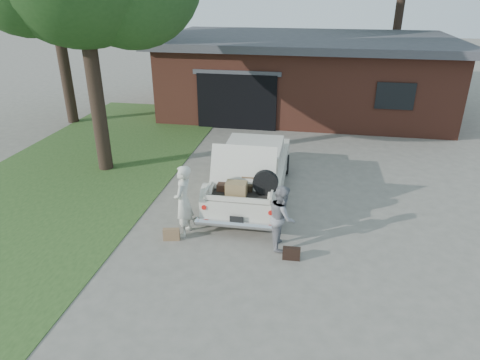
# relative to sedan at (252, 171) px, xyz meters

# --- Properties ---
(ground) EXTENTS (90.00, 90.00, 0.00)m
(ground) POSITION_rel_sedan_xyz_m (-0.05, -2.09, -0.70)
(ground) COLOR gray
(ground) RESTS_ON ground
(grass_strip) EXTENTS (6.00, 16.00, 0.02)m
(grass_strip) POSITION_rel_sedan_xyz_m (-5.55, 0.91, -0.69)
(grass_strip) COLOR #2D4C1E
(grass_strip) RESTS_ON ground
(house) EXTENTS (12.80, 7.80, 3.30)m
(house) POSITION_rel_sedan_xyz_m (0.93, 9.39, 0.97)
(house) COLOR brown
(house) RESTS_ON ground
(sedan) EXTENTS (1.94, 4.82, 1.90)m
(sedan) POSITION_rel_sedan_xyz_m (0.00, 0.00, 0.00)
(sedan) COLOR beige
(sedan) RESTS_ON ground
(woman_left) EXTENTS (0.43, 0.64, 1.73)m
(woman_left) POSITION_rel_sedan_xyz_m (-1.20, -2.35, 0.16)
(woman_left) COLOR beige
(woman_left) RESTS_ON ground
(woman_right) EXTENTS (0.69, 0.81, 1.48)m
(woman_right) POSITION_rel_sedan_xyz_m (1.06, -2.45, 0.03)
(woman_right) COLOR gray
(woman_right) RESTS_ON ground
(suitcase_left) EXTENTS (0.39, 0.20, 0.29)m
(suitcase_left) POSITION_rel_sedan_xyz_m (-1.43, -2.67, -0.56)
(suitcase_left) COLOR #96704C
(suitcase_left) RESTS_ON ground
(suitcase_right) EXTENTS (0.38, 0.13, 0.29)m
(suitcase_right) POSITION_rel_sedan_xyz_m (1.33, -2.94, -0.56)
(suitcase_right) COLOR black
(suitcase_right) RESTS_ON ground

